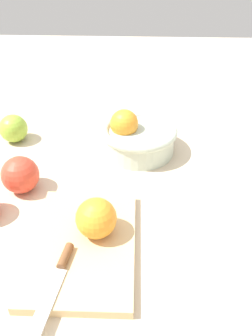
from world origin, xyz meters
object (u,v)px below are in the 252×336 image
Objects in this scene: cutting_board at (83,244)px; orange_on_board at (96,218)px; bowl at (137,137)px; knife at (58,274)px; apple_front_left at (13,128)px; apple_front_center at (20,176)px.

orange_on_board is (-0.02, 0.02, 0.04)m from cutting_board.
bowl is 1.16× the size of knife.
apple_front_left is (-0.32, -0.25, -0.02)m from orange_on_board.
bowl is at bearing 163.51° from knife.
apple_front_center is at bearing -55.29° from bowl.
orange_on_board is at bearing 131.66° from cutting_board.
orange_on_board reaches higher than knife.
knife reaches higher than cutting_board.
bowl is at bearing 124.71° from apple_front_center.
cutting_board is 0.05m from orange_on_board.
orange_on_board is 0.21m from apple_front_center.
orange_on_board reaches higher than apple_front_left.
apple_front_left is at bearing -154.39° from knife.
knife is 0.46m from apple_front_left.
knife is at bearing 25.61° from apple_front_left.
orange_on_board is (0.29, -0.06, 0.01)m from bowl.
orange_on_board is at bearing 53.52° from apple_front_center.
apple_front_center reaches higher than cutting_board.
orange_on_board is at bearing 37.39° from apple_front_left.
bowl is 0.71× the size of cutting_board.
apple_front_left is (-0.34, -0.23, 0.03)m from cutting_board.
orange_on_board reaches higher than apple_front_center.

